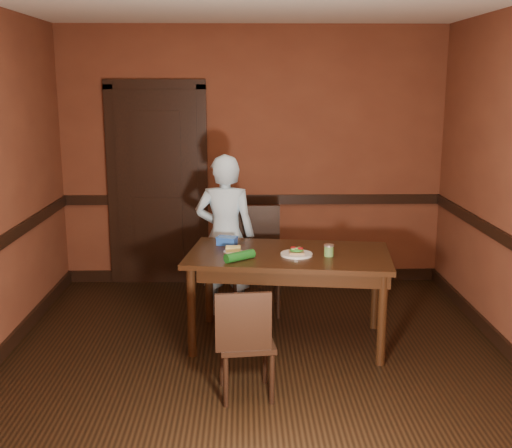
{
  "coord_description": "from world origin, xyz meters",
  "views": [
    {
      "loc": [
        -0.09,
        -4.48,
        2.12
      ],
      "look_at": [
        0.0,
        0.35,
        1.05
      ],
      "focal_mm": 45.0,
      "sensor_mm": 36.0,
      "label": 1
    }
  ],
  "objects_px": {
    "sauce_jar": "(329,250)",
    "food_tub": "(227,241)",
    "person": "(225,236)",
    "chair_near": "(246,341)",
    "cheese_saucer": "(233,250)",
    "sandwich_plate": "(297,253)",
    "dining_table": "(288,298)",
    "chair_far": "(256,261)"
  },
  "relations": [
    {
      "from": "chair_near",
      "to": "person",
      "type": "bearing_deg",
      "value": -89.85
    },
    {
      "from": "food_tub",
      "to": "dining_table",
      "type": "bearing_deg",
      "value": -11.51
    },
    {
      "from": "chair_far",
      "to": "chair_near",
      "type": "relative_size",
      "value": 1.23
    },
    {
      "from": "chair_near",
      "to": "sauce_jar",
      "type": "xyz_separation_m",
      "value": [
        0.66,
        0.83,
        0.42
      ]
    },
    {
      "from": "chair_far",
      "to": "sauce_jar",
      "type": "height_order",
      "value": "chair_far"
    },
    {
      "from": "dining_table",
      "to": "person",
      "type": "xyz_separation_m",
      "value": [
        -0.54,
        0.66,
        0.37
      ]
    },
    {
      "from": "chair_far",
      "to": "sauce_jar",
      "type": "xyz_separation_m",
      "value": [
        0.56,
        -0.83,
        0.32
      ]
    },
    {
      "from": "chair_far",
      "to": "cheese_saucer",
      "type": "bearing_deg",
      "value": -106.09
    },
    {
      "from": "chair_near",
      "to": "sandwich_plate",
      "type": "distance_m",
      "value": 1.03
    },
    {
      "from": "food_tub",
      "to": "cheese_saucer",
      "type": "bearing_deg",
      "value": -60.43
    },
    {
      "from": "dining_table",
      "to": "food_tub",
      "type": "bearing_deg",
      "value": 158.93
    },
    {
      "from": "sauce_jar",
      "to": "cheese_saucer",
      "type": "relative_size",
      "value": 0.59
    },
    {
      "from": "sauce_jar",
      "to": "cheese_saucer",
      "type": "distance_m",
      "value": 0.78
    },
    {
      "from": "sauce_jar",
      "to": "food_tub",
      "type": "xyz_separation_m",
      "value": [
        -0.82,
        0.38,
        -0.01
      ]
    },
    {
      "from": "dining_table",
      "to": "sandwich_plate",
      "type": "bearing_deg",
      "value": -45.7
    },
    {
      "from": "dining_table",
      "to": "cheese_saucer",
      "type": "relative_size",
      "value": 10.19
    },
    {
      "from": "dining_table",
      "to": "cheese_saucer",
      "type": "bearing_deg",
      "value": -175.7
    },
    {
      "from": "chair_near",
      "to": "sandwich_plate",
      "type": "height_order",
      "value": "sandwich_plate"
    },
    {
      "from": "sandwich_plate",
      "to": "person",
      "type": "bearing_deg",
      "value": 128.89
    },
    {
      "from": "chair_near",
      "to": "food_tub",
      "type": "height_order",
      "value": "food_tub"
    },
    {
      "from": "chair_near",
      "to": "sandwich_plate",
      "type": "xyz_separation_m",
      "value": [
        0.41,
        0.86,
        0.39
      ]
    },
    {
      "from": "chair_far",
      "to": "cheese_saucer",
      "type": "distance_m",
      "value": 0.79
    },
    {
      "from": "chair_far",
      "to": "chair_near",
      "type": "xyz_separation_m",
      "value": [
        -0.1,
        -1.66,
        -0.09
      ]
    },
    {
      "from": "dining_table",
      "to": "chair_near",
      "type": "height_order",
      "value": "chair_near"
    },
    {
      "from": "sandwich_plate",
      "to": "sauce_jar",
      "type": "bearing_deg",
      "value": -6.8
    },
    {
      "from": "chair_far",
      "to": "cheese_saucer",
      "type": "relative_size",
      "value": 6.11
    },
    {
      "from": "chair_far",
      "to": "sauce_jar",
      "type": "distance_m",
      "value": 1.05
    },
    {
      "from": "chair_near",
      "to": "cheese_saucer",
      "type": "distance_m",
      "value": 1.04
    },
    {
      "from": "cheese_saucer",
      "to": "food_tub",
      "type": "height_order",
      "value": "food_tub"
    },
    {
      "from": "cheese_saucer",
      "to": "chair_near",
      "type": "bearing_deg",
      "value": -84.02
    },
    {
      "from": "chair_far",
      "to": "food_tub",
      "type": "relative_size",
      "value": 5.04
    },
    {
      "from": "food_tub",
      "to": "sandwich_plate",
      "type": "bearing_deg",
      "value": -14.88
    },
    {
      "from": "chair_near",
      "to": "food_tub",
      "type": "xyz_separation_m",
      "value": [
        -0.16,
        1.21,
        0.4
      ]
    },
    {
      "from": "dining_table",
      "to": "person",
      "type": "bearing_deg",
      "value": 136.59
    },
    {
      "from": "sandwich_plate",
      "to": "chair_near",
      "type": "bearing_deg",
      "value": -115.46
    },
    {
      "from": "sauce_jar",
      "to": "food_tub",
      "type": "height_order",
      "value": "sauce_jar"
    },
    {
      "from": "sauce_jar",
      "to": "person",
      "type": "bearing_deg",
      "value": 137.95
    },
    {
      "from": "person",
      "to": "sauce_jar",
      "type": "height_order",
      "value": "person"
    },
    {
      "from": "chair_near",
      "to": "person",
      "type": "xyz_separation_m",
      "value": [
        -0.18,
        1.59,
        0.35
      ]
    },
    {
      "from": "sandwich_plate",
      "to": "sauce_jar",
      "type": "height_order",
      "value": "sauce_jar"
    },
    {
      "from": "chair_near",
      "to": "sandwich_plate",
      "type": "bearing_deg",
      "value": -121.86
    },
    {
      "from": "sandwich_plate",
      "to": "sauce_jar",
      "type": "relative_size",
      "value": 2.7
    }
  ]
}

